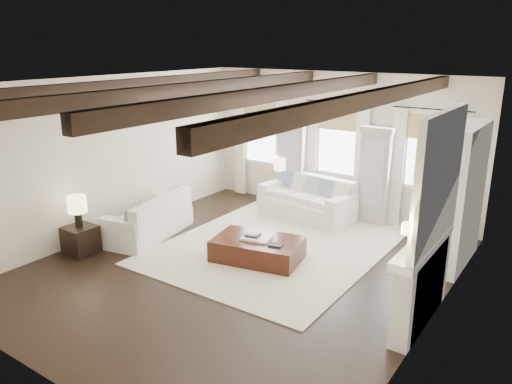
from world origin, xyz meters
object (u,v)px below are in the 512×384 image
Objects in this scene: sofa_back at (308,201)px; ottoman at (258,249)px; sofa_left at (151,220)px; side_table_back at (281,193)px; side_table_front at (81,240)px.

sofa_back reaches higher than ottoman.
sofa_left is 3.62× the size of side_table_back.
side_table_front is (-0.44, -1.37, -0.08)m from sofa_left.
sofa_back is 2.63m from ottoman.
sofa_back is 3.52m from sofa_left.
side_table_front is (-2.50, -4.23, -0.11)m from sofa_back.
sofa_back is 1.02m from side_table_back.
sofa_back reaches higher than sofa_left.
ottoman is 3.32m from side_table_front.
sofa_back is 1.06× the size of sofa_left.
sofa_back is 1.45× the size of ottoman.
side_table_back reaches higher than ottoman.
side_table_back is (1.11, 3.21, -0.05)m from sofa_left.
sofa_left is 2.47m from ottoman.
side_table_front is at bearing -108.70° from side_table_back.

